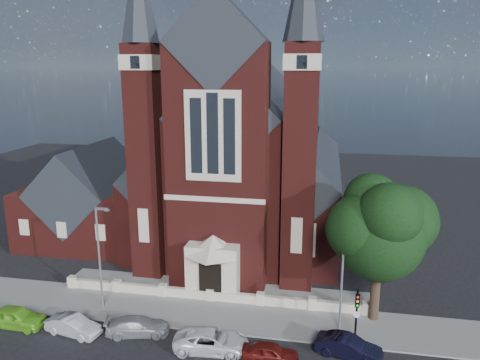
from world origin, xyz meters
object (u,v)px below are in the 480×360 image
object	(u,v)px
car_lime_van	(16,317)
car_white_suv	(211,341)
street_tree	(382,232)
car_navy	(349,347)
church	(247,161)
parish_hall	(92,202)
car_silver_b	(138,326)
traffic_signal	(357,310)
car_silver_a	(73,326)
street_lamp_left	(100,252)
car_dark_red	(270,353)
street_lamp_right	(344,271)

from	to	relation	value
car_lime_van	car_white_suv	world-z (taller)	car_lime_van
street_tree	car_navy	xyz separation A→B (m)	(-2.07, -4.75, -6.26)
car_lime_van	church	bearing A→B (deg)	-28.19
car_lime_van	car_navy	bearing A→B (deg)	-87.06
parish_hall	car_lime_van	bearing A→B (deg)	-79.67
church	car_silver_b	xyz separation A→B (m)	(-3.80, -22.06, -7.55)
traffic_signal	car_silver_a	bearing A→B (deg)	-173.00
parish_hall	street_lamp_left	distance (m)	16.18
traffic_signal	car_dark_red	distance (m)	6.38
church	street_lamp_right	xyz separation A→B (m)	(10.09, -18.94, -3.59)
parish_hall	car_lime_van	world-z (taller)	parish_hall
parish_hall	car_silver_b	world-z (taller)	parish_hall
car_navy	church	bearing A→B (deg)	40.23
street_lamp_left	street_lamp_right	bearing A→B (deg)	0.00
street_lamp_left	car_white_suv	xyz separation A→B (m)	(9.61, -4.00, -3.91)
parish_hall	street_tree	xyz separation A→B (m)	(28.60, -12.29, 2.95)
parish_hall	car_silver_b	xyz separation A→B (m)	(12.20, -17.12, -3.38)
parish_hall	street_lamp_right	world-z (taller)	parish_hall
street_lamp_left	car_silver_a	world-z (taller)	street_lamp_left
car_silver_a	car_silver_b	bearing A→B (deg)	-68.57
car_white_suv	car_navy	world-z (taller)	car_navy
street_tree	street_lamp_right	size ratio (longest dim) A/B	1.32
car_lime_van	street_lamp_right	bearing A→B (deg)	-79.48
church	car_navy	xyz separation A→B (m)	(10.53, -21.98, -7.49)
car_silver_b	car_white_suv	xyz separation A→B (m)	(5.50, -0.88, 0.05)
traffic_signal	car_dark_red	xyz separation A→B (m)	(-5.36, -2.86, -1.97)
church	traffic_signal	xyz separation A→B (m)	(11.00, -20.52, -5.60)
car_silver_b	car_navy	bearing A→B (deg)	-103.18
car_dark_red	car_navy	distance (m)	5.08
church	parish_hall	xyz separation A→B (m)	(-16.00, -4.94, -4.17)
street_lamp_right	traffic_signal	world-z (taller)	street_lamp_right
car_silver_a	car_silver_b	world-z (taller)	car_silver_a
street_tree	car_silver_b	size ratio (longest dim) A/B	2.44
traffic_signal	car_navy	xyz separation A→B (m)	(-0.47, -1.47, -1.89)
car_navy	street_lamp_right	bearing A→B (deg)	22.81
church	street_lamp_right	bearing A→B (deg)	-61.96
car_lime_van	car_silver_b	size ratio (longest dim) A/B	1.00
parish_hall	street_tree	distance (m)	31.27
street_lamp_right	car_silver_b	world-z (taller)	street_lamp_right
car_lime_van	traffic_signal	bearing A→B (deg)	-83.57
traffic_signal	car_white_suv	xyz separation A→B (m)	(-9.30, -2.43, -1.90)
church	car_navy	size ratio (longest dim) A/B	8.27
car_navy	parish_hall	bearing A→B (deg)	71.93
parish_hall	car_navy	distance (m)	31.70
street_tree	street_lamp_left	bearing A→B (deg)	-175.24
street_lamp_right	car_lime_van	distance (m)	23.48
car_silver_a	car_navy	size ratio (longest dim) A/B	0.95
parish_hall	traffic_signal	xyz separation A→B (m)	(27.00, -15.57, -1.43)
church	car_dark_red	size ratio (longest dim) A/B	9.67
traffic_signal	church	bearing A→B (deg)	118.20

